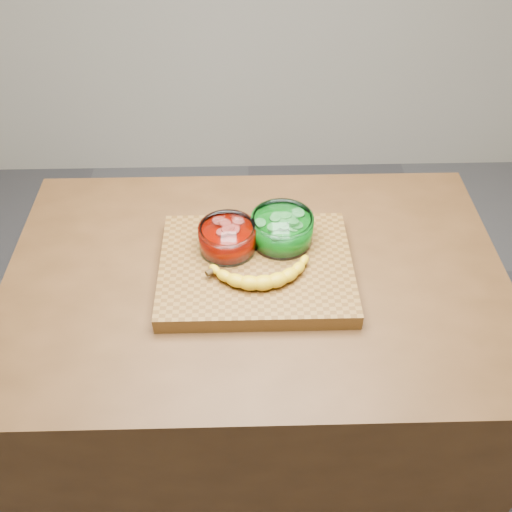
{
  "coord_description": "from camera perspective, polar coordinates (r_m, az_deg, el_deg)",
  "views": [
    {
      "loc": [
        -0.02,
        -0.95,
        1.87
      ],
      "look_at": [
        0.0,
        0.0,
        0.96
      ],
      "focal_mm": 40.0,
      "sensor_mm": 36.0,
      "label": 1
    }
  ],
  "objects": [
    {
      "name": "counter",
      "position": [
        1.71,
        -0.0,
        -12.47
      ],
      "size": [
        1.2,
        0.8,
        0.9
      ],
      "primitive_type": "cube",
      "color": "#4E3017",
      "rests_on": "ground"
    },
    {
      "name": "ground",
      "position": [
        2.1,
        -0.0,
        -19.34
      ],
      "size": [
        3.5,
        3.5,
        0.0
      ],
      "primitive_type": "plane",
      "color": "#535358",
      "rests_on": "ground"
    },
    {
      "name": "bowl_red",
      "position": [
        1.35,
        -2.86,
        1.82
      ],
      "size": [
        0.14,
        0.14,
        0.06
      ],
      "color": "white",
      "rests_on": "cutting_board"
    },
    {
      "name": "banana",
      "position": [
        1.28,
        0.42,
        -1.58
      ],
      "size": [
        0.26,
        0.13,
        0.04
      ],
      "primitive_type": null,
      "color": "gold",
      "rests_on": "cutting_board"
    },
    {
      "name": "bowl_green",
      "position": [
        1.37,
        2.61,
        2.71
      ],
      "size": [
        0.15,
        0.15,
        0.07
      ],
      "color": "white",
      "rests_on": "cutting_board"
    },
    {
      "name": "cutting_board",
      "position": [
        1.34,
        -0.0,
        -1.23
      ],
      "size": [
        0.45,
        0.35,
        0.04
      ],
      "primitive_type": "cube",
      "color": "brown",
      "rests_on": "counter"
    }
  ]
}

